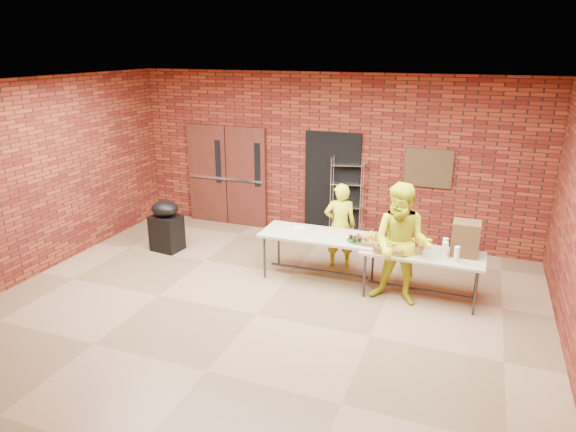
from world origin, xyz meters
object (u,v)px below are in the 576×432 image
object	(u,v)px
coffee_dispenser	(466,238)
table_right	(422,256)
volunteer_man	(402,245)
table_left	(319,238)
wire_rack	(346,200)
covered_grill	(166,226)
volunteer_woman	(340,226)

from	to	relation	value
coffee_dispenser	table_right	bearing A→B (deg)	-167.44
table_right	volunteer_man	size ratio (longest dim) A/B	0.98
table_left	wire_rack	bearing A→B (deg)	90.00
covered_grill	volunteer_man	world-z (taller)	volunteer_man
table_left	covered_grill	xyz separation A→B (m)	(-3.03, 0.16, -0.23)
wire_rack	table_left	distance (m)	1.84
covered_grill	volunteer_man	size ratio (longest dim) A/B	0.52
wire_rack	coffee_dispenser	xyz separation A→B (m)	(2.25, -1.81, 0.16)
table_right	volunteer_man	distance (m)	0.46
wire_rack	coffee_dispenser	size ratio (longest dim) A/B	3.26
covered_grill	volunteer_woman	distance (m)	3.25
volunteer_man	covered_grill	bearing A→B (deg)	179.02
table_left	volunteer_woman	world-z (taller)	volunteer_woman
table_left	volunteer_woman	distance (m)	0.62
table_right	table_left	bearing A→B (deg)	177.62
wire_rack	volunteer_man	size ratio (longest dim) A/B	0.91
wire_rack	volunteer_man	xyz separation A→B (m)	(1.40, -2.20, 0.09)
wire_rack	coffee_dispenser	bearing A→B (deg)	-51.99
table_right	coffee_dispenser	distance (m)	0.67
wire_rack	volunteer_woman	distance (m)	1.26
table_right	covered_grill	size ratio (longest dim) A/B	1.89
wire_rack	table_left	xyz separation A→B (m)	(0.03, -1.83, -0.12)
table_left	table_right	bearing A→B (deg)	-4.52
coffee_dispenser	volunteer_man	bearing A→B (deg)	-155.42
volunteer_woman	table_right	bearing A→B (deg)	136.88
wire_rack	table_left	bearing A→B (deg)	-102.39
table_right	covered_grill	world-z (taller)	covered_grill
volunteer_woman	covered_grill	bearing A→B (deg)	-10.28
table_left	volunteer_man	distance (m)	1.43
coffee_dispenser	volunteer_man	xyz separation A→B (m)	(-0.86, -0.39, -0.07)
table_left	volunteer_man	xyz separation A→B (m)	(1.37, -0.37, 0.21)
table_left	volunteer_man	size ratio (longest dim) A/B	1.03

